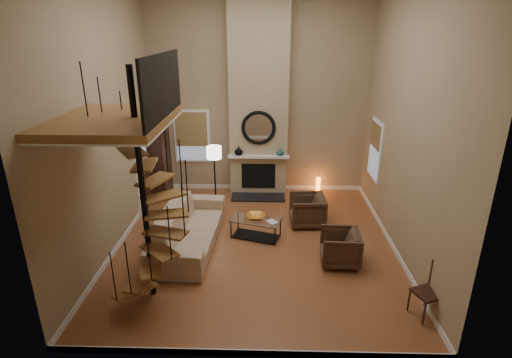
{
  "coord_description": "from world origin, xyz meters",
  "views": [
    {
      "loc": [
        0.23,
        -7.82,
        4.55
      ],
      "look_at": [
        0.0,
        0.4,
        1.4
      ],
      "focal_mm": 28.23,
      "sensor_mm": 36.0,
      "label": 1
    }
  ],
  "objects_px": {
    "sofa": "(189,227)",
    "armchair_far": "(344,248)",
    "hutch": "(160,162)",
    "floor_lamp": "(214,158)",
    "accent_lamp": "(318,185)",
    "side_chair": "(432,288)",
    "armchair_near": "(310,210)",
    "coffee_table": "(256,226)"
  },
  "relations": [
    {
      "from": "coffee_table",
      "to": "floor_lamp",
      "type": "bearing_deg",
      "value": 125.58
    },
    {
      "from": "armchair_near",
      "to": "accent_lamp",
      "type": "xyz_separation_m",
      "value": [
        0.42,
        1.92,
        -0.1
      ]
    },
    {
      "from": "floor_lamp",
      "to": "sofa",
      "type": "bearing_deg",
      "value": -101.32
    },
    {
      "from": "sofa",
      "to": "armchair_near",
      "type": "xyz_separation_m",
      "value": [
        2.77,
        1.03,
        -0.04
      ]
    },
    {
      "from": "armchair_far",
      "to": "floor_lamp",
      "type": "height_order",
      "value": "floor_lamp"
    },
    {
      "from": "hutch",
      "to": "floor_lamp",
      "type": "height_order",
      "value": "hutch"
    },
    {
      "from": "hutch",
      "to": "floor_lamp",
      "type": "xyz_separation_m",
      "value": [
        1.66,
        -0.96,
        0.46
      ]
    },
    {
      "from": "sofa",
      "to": "armchair_near",
      "type": "relative_size",
      "value": 3.53
    },
    {
      "from": "coffee_table",
      "to": "side_chair",
      "type": "height_order",
      "value": "side_chair"
    },
    {
      "from": "side_chair",
      "to": "sofa",
      "type": "bearing_deg",
      "value": 153.23
    },
    {
      "from": "sofa",
      "to": "accent_lamp",
      "type": "xyz_separation_m",
      "value": [
        3.19,
        2.95,
        -0.15
      ]
    },
    {
      "from": "hutch",
      "to": "side_chair",
      "type": "distance_m",
      "value": 7.64
    },
    {
      "from": "side_chair",
      "to": "accent_lamp",
      "type": "bearing_deg",
      "value": 103.53
    },
    {
      "from": "side_chair",
      "to": "armchair_far",
      "type": "bearing_deg",
      "value": 127.19
    },
    {
      "from": "armchair_far",
      "to": "coffee_table",
      "type": "bearing_deg",
      "value": -116.21
    },
    {
      "from": "sofa",
      "to": "floor_lamp",
      "type": "distance_m",
      "value": 2.14
    },
    {
      "from": "floor_lamp",
      "to": "side_chair",
      "type": "relative_size",
      "value": 1.86
    },
    {
      "from": "hutch",
      "to": "armchair_near",
      "type": "bearing_deg",
      "value": -23.6
    },
    {
      "from": "coffee_table",
      "to": "accent_lamp",
      "type": "distance_m",
      "value": 3.15
    },
    {
      "from": "hutch",
      "to": "accent_lamp",
      "type": "relative_size",
      "value": 4.37
    },
    {
      "from": "armchair_far",
      "to": "coffee_table",
      "type": "xyz_separation_m",
      "value": [
        -1.81,
        1.02,
        -0.07
      ]
    },
    {
      "from": "sofa",
      "to": "armchair_far",
      "type": "xyz_separation_m",
      "value": [
        3.28,
        -0.71,
        -0.04
      ]
    },
    {
      "from": "sofa",
      "to": "floor_lamp",
      "type": "relative_size",
      "value": 1.73
    },
    {
      "from": "hutch",
      "to": "sofa",
      "type": "bearing_deg",
      "value": -65.31
    },
    {
      "from": "accent_lamp",
      "to": "armchair_far",
      "type": "bearing_deg",
      "value": -88.66
    },
    {
      "from": "hutch",
      "to": "accent_lamp",
      "type": "xyz_separation_m",
      "value": [
        4.48,
        0.14,
        -0.7
      ]
    },
    {
      "from": "armchair_far",
      "to": "floor_lamp",
      "type": "relative_size",
      "value": 0.46
    },
    {
      "from": "sofa",
      "to": "accent_lamp",
      "type": "height_order",
      "value": "sofa"
    },
    {
      "from": "armchair_far",
      "to": "floor_lamp",
      "type": "xyz_separation_m",
      "value": [
        -2.91,
        2.56,
        1.06
      ]
    },
    {
      "from": "sofa",
      "to": "floor_lamp",
      "type": "height_order",
      "value": "floor_lamp"
    },
    {
      "from": "armchair_far",
      "to": "side_chair",
      "type": "bearing_deg",
      "value": 40.4
    },
    {
      "from": "sofa",
      "to": "side_chair",
      "type": "relative_size",
      "value": 3.22
    },
    {
      "from": "hutch",
      "to": "coffee_table",
      "type": "height_order",
      "value": "hutch"
    },
    {
      "from": "hutch",
      "to": "sofa",
      "type": "relative_size",
      "value": 0.69
    },
    {
      "from": "floor_lamp",
      "to": "side_chair",
      "type": "height_order",
      "value": "floor_lamp"
    },
    {
      "from": "armchair_near",
      "to": "armchair_far",
      "type": "height_order",
      "value": "armchair_near"
    },
    {
      "from": "armchair_near",
      "to": "armchair_far",
      "type": "bearing_deg",
      "value": 13.96
    },
    {
      "from": "hutch",
      "to": "floor_lamp",
      "type": "relative_size",
      "value": 1.19
    },
    {
      "from": "coffee_table",
      "to": "accent_lamp",
      "type": "xyz_separation_m",
      "value": [
        1.72,
        2.63,
        -0.03
      ]
    },
    {
      "from": "sofa",
      "to": "hutch",
      "type": "bearing_deg",
      "value": 27.69
    },
    {
      "from": "floor_lamp",
      "to": "accent_lamp",
      "type": "distance_m",
      "value": 3.24
    },
    {
      "from": "hutch",
      "to": "armchair_far",
      "type": "distance_m",
      "value": 5.79
    }
  ]
}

